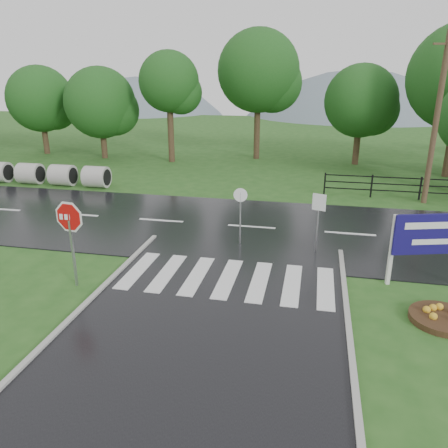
# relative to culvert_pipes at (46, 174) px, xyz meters

# --- Properties ---
(ground) EXTENTS (120.00, 120.00, 0.00)m
(ground) POSITION_rel_culvert_pipes_xyz_m (12.77, -15.00, -0.60)
(ground) COLOR #25531B
(ground) RESTS_ON ground
(main_road) EXTENTS (90.00, 8.00, 0.04)m
(main_road) POSITION_rel_culvert_pipes_xyz_m (12.77, -5.00, -0.60)
(main_road) COLOR black
(main_road) RESTS_ON ground
(crosswalk) EXTENTS (6.50, 2.80, 0.02)m
(crosswalk) POSITION_rel_culvert_pipes_xyz_m (12.77, -10.00, -0.54)
(crosswalk) COLOR silver
(crosswalk) RESTS_ON ground
(fence_west) EXTENTS (9.58, 0.08, 1.20)m
(fence_west) POSITION_rel_culvert_pipes_xyz_m (20.52, 1.00, 0.12)
(fence_west) COLOR black
(fence_west) RESTS_ON ground
(hills) EXTENTS (102.00, 48.00, 48.00)m
(hills) POSITION_rel_culvert_pipes_xyz_m (16.26, 50.00, -16.14)
(hills) COLOR slate
(hills) RESTS_ON ground
(treeline) EXTENTS (83.20, 5.20, 10.00)m
(treeline) POSITION_rel_culvert_pipes_xyz_m (13.77, 9.00, -0.60)
(treeline) COLOR #164716
(treeline) RESTS_ON ground
(culvert_pipes) EXTENTS (7.60, 1.20, 1.20)m
(culvert_pipes) POSITION_rel_culvert_pipes_xyz_m (0.00, 0.00, 0.00)
(culvert_pipes) COLOR #9E9B93
(culvert_pipes) RESTS_ON ground
(stop_sign) EXTENTS (1.25, 0.21, 2.84)m
(stop_sign) POSITION_rel_culvert_pipes_xyz_m (8.32, -11.32, 1.36)
(stop_sign) COLOR #939399
(stop_sign) RESTS_ON ground
(estate_billboard) EXTENTS (2.60, 0.82, 2.35)m
(estate_billboard) POSITION_rel_culvert_pipes_xyz_m (18.86, -9.24, 1.02)
(estate_billboard) COLOR silver
(estate_billboard) RESTS_ON ground
(flower_bed) EXTENTS (1.67, 1.67, 0.33)m
(flower_bed) POSITION_rel_culvert_pipes_xyz_m (18.73, -11.20, -0.48)
(flower_bed) COLOR #332111
(flower_bed) RESTS_ON ground
(reg_sign_small) EXTENTS (0.47, 0.18, 2.20)m
(reg_sign_small) POSITION_rel_culvert_pipes_xyz_m (15.43, -7.17, 0.95)
(reg_sign_small) COLOR #939399
(reg_sign_small) RESTS_ON ground
(reg_sign_round) EXTENTS (0.51, 0.07, 2.20)m
(reg_sign_round) POSITION_rel_culvert_pipes_xyz_m (12.62, -6.97, 0.80)
(reg_sign_round) COLOR #939399
(reg_sign_round) RESTS_ON ground
(utility_pole_east) EXTENTS (1.38, 0.54, 8.01)m
(utility_pole_east) POSITION_rel_culvert_pipes_xyz_m (20.65, 0.50, 3.47)
(utility_pole_east) COLOR #473523
(utility_pole_east) RESTS_ON ground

